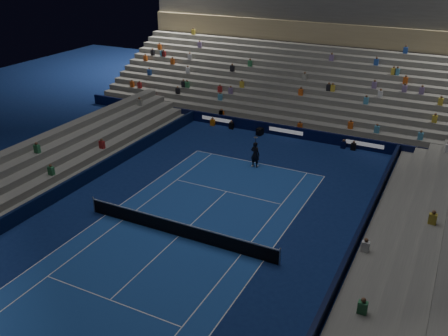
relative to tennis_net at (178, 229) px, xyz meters
name	(u,v)px	position (x,y,z in m)	size (l,w,h in m)	color
ground	(179,236)	(0.00, 0.00, -0.50)	(90.00, 90.00, 0.00)	navy
court_surface	(179,236)	(0.00, 0.00, -0.50)	(10.97, 23.77, 0.01)	#1B4497
sponsor_barrier_far	(286,131)	(0.00, 18.50, 0.00)	(44.00, 0.25, 1.00)	black
sponsor_barrier_east	(341,275)	(9.70, 0.00, 0.00)	(0.25, 37.00, 1.00)	black
sponsor_barrier_west	(56,194)	(-9.70, 0.00, 0.00)	(0.25, 37.00, 1.00)	black
grandstand_main	(319,76)	(0.00, 27.90, 2.87)	(44.00, 15.20, 11.20)	slate
grandstand_east	(413,288)	(13.17, 0.00, 0.41)	(5.00, 37.00, 2.50)	slate
grandstand_west	(18,179)	(-13.17, 0.00, 0.41)	(5.00, 37.00, 2.50)	slate
tennis_net	(178,229)	(0.00, 0.00, 0.00)	(12.90, 0.10, 1.10)	#B2B2B7
tennis_player	(255,154)	(0.09, 11.19, 0.53)	(0.75, 0.49, 2.06)	black
broadcast_camera	(260,132)	(-2.27, 17.71, -0.18)	(0.60, 1.00, 0.64)	black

